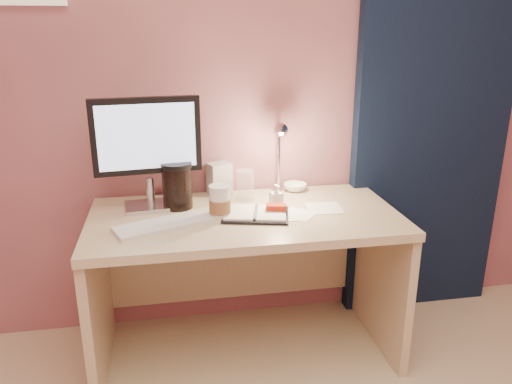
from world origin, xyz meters
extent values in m
plane|color=#AD646C|center=(0.00, 1.75, 1.25)|extent=(3.50, 0.00, 3.50)
cube|color=black|center=(1.05, 1.69, 1.10)|extent=(0.85, 0.08, 2.20)
cube|color=#CFB492|center=(0.00, 1.38, 0.71)|extent=(1.40, 0.70, 0.04)
cube|color=#CFB492|center=(-0.68, 1.38, 0.34)|extent=(0.04, 0.66, 0.69)
cube|color=#CFB492|center=(0.68, 1.38, 0.34)|extent=(0.04, 0.66, 0.69)
cube|color=#CFB492|center=(0.00, 1.71, 0.40)|extent=(1.32, 0.03, 0.55)
cube|color=silver|center=(-0.42, 1.55, 0.74)|extent=(0.25, 0.20, 0.02)
cylinder|color=silver|center=(-0.42, 1.55, 0.81)|extent=(0.04, 0.04, 0.13)
cube|color=black|center=(-0.42, 1.55, 1.07)|extent=(0.49, 0.09, 0.34)
cube|color=#BBD4FF|center=(-0.42, 1.51, 1.07)|extent=(0.43, 0.05, 0.29)
cube|color=silver|center=(-0.33, 1.31, 0.74)|extent=(0.51, 0.32, 0.02)
cube|color=black|center=(0.04, 1.35, 0.74)|extent=(0.33, 0.28, 0.01)
cube|color=white|center=(-0.02, 1.37, 0.75)|extent=(0.17, 0.22, 0.01)
cube|color=white|center=(0.11, 1.33, 0.75)|extent=(0.17, 0.22, 0.01)
cube|color=#AA200E|center=(0.14, 1.36, 0.76)|extent=(0.10, 0.07, 0.03)
cube|color=white|center=(0.20, 1.33, 0.73)|extent=(0.16, 0.16, 0.00)
cube|color=white|center=(0.38, 1.39, 0.73)|extent=(0.17, 0.17, 0.00)
cube|color=white|center=(0.24, 1.33, 0.73)|extent=(0.20, 0.20, 0.00)
cylinder|color=white|center=(-0.12, 1.35, 0.80)|extent=(0.09, 0.09, 0.14)
cylinder|color=brown|center=(-0.12, 1.35, 0.79)|extent=(0.10, 0.10, 0.06)
cylinder|color=white|center=(-0.12, 1.35, 0.88)|extent=(0.09, 0.09, 0.01)
cylinder|color=white|center=(0.03, 1.58, 0.80)|extent=(0.08, 0.08, 0.15)
imported|color=white|center=(0.31, 1.67, 0.75)|extent=(0.12, 0.12, 0.04)
imported|color=white|center=(0.16, 1.43, 0.79)|extent=(0.06, 0.07, 0.11)
cylinder|color=black|center=(-0.29, 1.53, 0.83)|extent=(0.14, 0.14, 0.19)
cube|color=beige|center=(-0.08, 1.69, 0.81)|extent=(0.13, 0.12, 0.16)
cylinder|color=silver|center=(0.22, 1.69, 0.74)|extent=(0.09, 0.09, 0.01)
cylinder|color=silver|center=(0.22, 1.69, 0.91)|extent=(0.01, 0.01, 0.33)
cone|color=silver|center=(0.25, 1.53, 1.07)|extent=(0.08, 0.07, 0.07)
camera|label=1|loc=(-0.33, -0.71, 1.54)|focal=35.00mm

